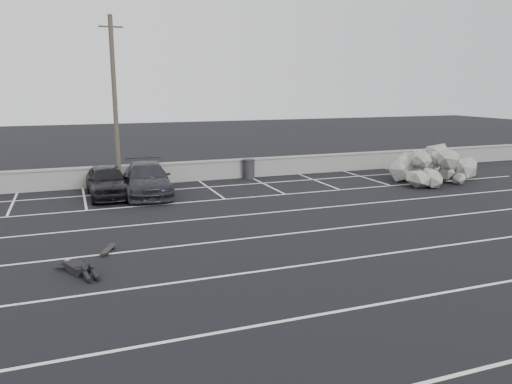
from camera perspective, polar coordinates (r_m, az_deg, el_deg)
name	(u,v)px	position (r m, az deg, el deg)	size (l,w,h in m)	color
ground	(285,268)	(14.31, 3.33, -8.64)	(120.00, 120.00, 0.00)	black
seawall	(180,172)	(27.17, -8.69, 2.33)	(50.00, 0.45, 1.06)	gray
stall_lines	(234,228)	(18.20, -2.55, -4.09)	(36.00, 20.05, 0.01)	silver
car_left	(107,181)	(24.14, -16.64, 1.22)	(1.75, 4.35, 1.48)	black
car_right	(147,179)	(24.12, -12.31, 1.45)	(2.09, 5.13, 1.49)	#25252B
utility_pole	(115,103)	(25.54, -15.81, 9.72)	(1.11, 0.22, 8.35)	#4C4238
trash_bin	(249,169)	(27.81, -0.83, 2.68)	(0.78, 0.78, 1.07)	#272629
riprap_pile	(428,169)	(29.01, 19.03, 2.52)	(5.42, 4.58, 1.54)	gray
person	(75,263)	(14.85, -19.99, -7.67)	(1.70, 2.43, 0.45)	black
skateboard	(107,250)	(16.21, -16.62, -6.35)	(0.52, 0.84, 0.10)	black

